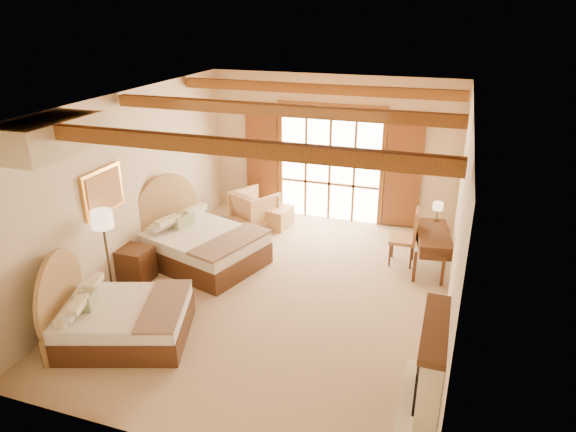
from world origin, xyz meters
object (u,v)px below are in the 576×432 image
at_px(nightstand, 136,265).
at_px(bed_far, 196,242).
at_px(bed_near, 115,315).
at_px(armchair, 255,208).
at_px(desk, 432,249).

bearing_deg(nightstand, bed_far, 55.56).
distance_m(bed_near, bed_far, 2.50).
distance_m(bed_near, armchair, 4.54).
relative_size(nightstand, desk, 0.44).
xyz_separation_m(bed_far, nightstand, (-0.67, -0.97, -0.10)).
bearing_deg(bed_far, bed_near, -72.55).
height_order(bed_near, desk, bed_near).
relative_size(bed_near, armchair, 2.59).
bearing_deg(desk, nightstand, -165.52).
height_order(bed_far, desk, bed_far).
relative_size(bed_near, nightstand, 3.61).
height_order(nightstand, desk, desk).
bearing_deg(bed_near, armchair, 67.04).
relative_size(bed_far, armchair, 2.91).
height_order(bed_near, bed_far, bed_far).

